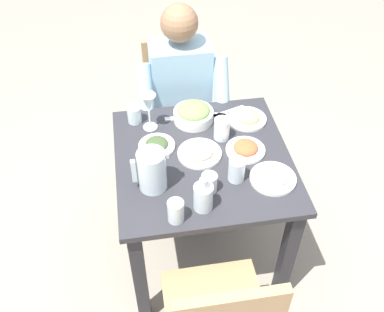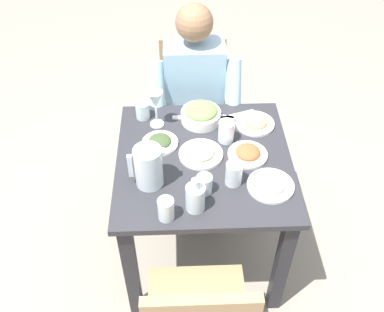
% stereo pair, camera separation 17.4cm
% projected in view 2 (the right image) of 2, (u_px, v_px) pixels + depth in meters
% --- Properties ---
extents(ground_plane, '(8.00, 8.00, 0.00)m').
position_uv_depth(ground_plane, '(202.00, 248.00, 2.52)').
color(ground_plane, gray).
extents(dining_table, '(0.80, 0.80, 0.72)m').
position_uv_depth(dining_table, '(203.00, 179.00, 2.12)').
color(dining_table, '#2D2D33').
rests_on(dining_table, ground_plane).
extents(chair_near, '(0.40, 0.40, 0.89)m').
position_uv_depth(chair_near, '(193.00, 104.00, 2.67)').
color(chair_near, tan).
rests_on(chair_near, ground_plane).
extents(diner_near, '(0.48, 0.53, 1.19)m').
position_uv_depth(diner_near, '(195.00, 105.00, 2.42)').
color(diner_near, '#9EC6E0').
rests_on(diner_near, ground_plane).
extents(water_pitcher, '(0.16, 0.12, 0.19)m').
position_uv_depth(water_pitcher, '(148.00, 167.00, 1.85)').
color(water_pitcher, silver).
rests_on(water_pitcher, dining_table).
extents(salad_bowl, '(0.20, 0.20, 0.09)m').
position_uv_depth(salad_bowl, '(200.00, 114.00, 2.19)').
color(salad_bowl, white).
rests_on(salad_bowl, dining_table).
extents(plate_dolmas, '(0.17, 0.17, 0.04)m').
position_uv_depth(plate_dolmas, '(160.00, 142.00, 2.08)').
color(plate_dolmas, white).
rests_on(plate_dolmas, dining_table).
extents(plate_rice_curry, '(0.18, 0.18, 0.05)m').
position_uv_depth(plate_rice_curry, '(248.00, 153.00, 2.02)').
color(plate_rice_curry, white).
rests_on(plate_rice_curry, dining_table).
extents(plate_yoghurt, '(0.20, 0.20, 0.05)m').
position_uv_depth(plate_yoghurt, '(271.00, 184.00, 1.89)').
color(plate_yoghurt, white).
rests_on(plate_yoghurt, dining_table).
extents(plate_beans, '(0.20, 0.20, 0.04)m').
position_uv_depth(plate_beans, '(201.00, 153.00, 2.03)').
color(plate_beans, white).
rests_on(plate_beans, dining_table).
extents(plate_fries, '(0.19, 0.19, 0.05)m').
position_uv_depth(plate_fries, '(255.00, 122.00, 2.19)').
color(plate_fries, white).
rests_on(plate_fries, dining_table).
extents(water_glass_near_left, '(0.07, 0.07, 0.10)m').
position_uv_depth(water_glass_near_left, '(166.00, 209.00, 1.75)').
color(water_glass_near_left, silver).
rests_on(water_glass_near_left, dining_table).
extents(water_glass_center, '(0.08, 0.08, 0.11)m').
position_uv_depth(water_glass_center, '(226.00, 131.00, 2.08)').
color(water_glass_center, silver).
rests_on(water_glass_center, dining_table).
extents(water_glass_far_right, '(0.07, 0.07, 0.09)m').
position_uv_depth(water_glass_far_right, '(143.00, 110.00, 2.21)').
color(water_glass_far_right, silver).
rests_on(water_glass_far_right, dining_table).
extents(water_glass_by_pitcher, '(0.07, 0.07, 0.11)m').
position_uv_depth(water_glass_by_pitcher, '(234.00, 174.00, 1.88)').
color(water_glass_by_pitcher, silver).
rests_on(water_glass_by_pitcher, dining_table).
extents(water_glass_near_right, '(0.07, 0.07, 0.09)m').
position_uv_depth(water_glass_near_right, '(204.00, 184.00, 1.85)').
color(water_glass_near_right, silver).
rests_on(water_glass_near_right, dining_table).
extents(wine_glass, '(0.08, 0.08, 0.20)m').
position_uv_depth(wine_glass, '(155.00, 101.00, 2.10)').
color(wine_glass, silver).
rests_on(wine_glass, dining_table).
extents(oil_carafe, '(0.08, 0.08, 0.16)m').
position_uv_depth(oil_carafe, '(195.00, 198.00, 1.78)').
color(oil_carafe, silver).
rests_on(oil_carafe, dining_table).
extents(fork_near, '(0.17, 0.04, 0.01)m').
position_uv_depth(fork_near, '(217.00, 118.00, 2.23)').
color(fork_near, silver).
rests_on(fork_near, dining_table).
extents(knife_near, '(0.18, 0.08, 0.01)m').
position_uv_depth(knife_near, '(237.00, 115.00, 2.25)').
color(knife_near, silver).
rests_on(knife_near, dining_table).
extents(fork_far, '(0.17, 0.03, 0.01)m').
position_uv_depth(fork_far, '(189.00, 117.00, 2.23)').
color(fork_far, silver).
rests_on(fork_far, dining_table).
extents(knife_far, '(0.18, 0.07, 0.01)m').
position_uv_depth(knife_far, '(220.00, 116.00, 2.24)').
color(knife_far, silver).
rests_on(knife_far, dining_table).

